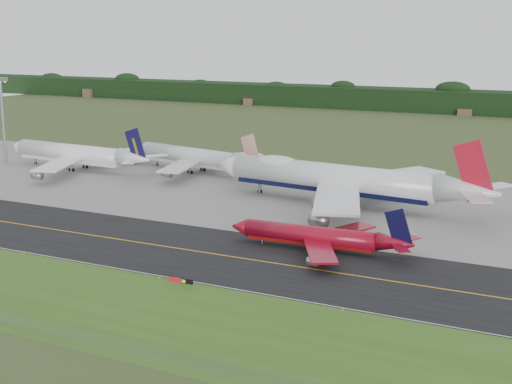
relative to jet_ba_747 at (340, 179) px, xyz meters
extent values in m
plane|color=#3A4922|center=(-13.40, -45.49, -6.55)|extent=(600.00, 600.00, 0.00)
cube|color=#345B1A|center=(-13.40, -80.49, -6.55)|extent=(400.00, 30.00, 0.01)
cube|color=black|center=(-13.40, -49.49, -6.54)|extent=(400.00, 32.00, 0.02)
cube|color=gray|center=(-13.40, 5.51, -6.54)|extent=(400.00, 78.00, 0.01)
cube|color=orange|center=(-13.40, -49.49, -6.52)|extent=(400.00, 0.40, 0.00)
cube|color=silver|center=(-13.40, -64.99, -6.52)|extent=(400.00, 0.25, 0.00)
plane|color=slate|center=(-13.40, -93.49, -5.45)|extent=(320.00, 0.00, 320.00)
cylinder|color=slate|center=(-13.40, -93.49, -5.45)|extent=(0.10, 0.10, 2.20)
cube|color=black|center=(-13.40, 229.51, -0.55)|extent=(700.00, 24.00, 12.00)
cylinder|color=silver|center=(-2.75, 0.30, 0.21)|extent=(55.36, 12.87, 6.98)
cube|color=black|center=(-2.75, 0.30, -2.06)|extent=(52.44, 10.84, 2.44)
cone|color=silver|center=(-33.46, 3.64, 0.21)|extent=(7.58, 7.68, 6.98)
cone|color=silver|center=(31.76, -3.45, 0.73)|extent=(15.16, 8.50, 6.98)
ellipsoid|color=silver|center=(-18.04, 1.96, 2.12)|extent=(14.79, 7.43, 4.45)
cube|color=silver|center=(5.06, -16.18, -1.01)|extent=(19.41, 32.62, 0.60)
cube|color=silver|center=(8.41, 14.72, -1.01)|extent=(24.59, 31.73, 0.60)
cube|color=red|center=(32.54, -3.54, 5.47)|extent=(10.03, 1.64, 14.45)
cylinder|color=gray|center=(0.87, -15.05, -2.92)|extent=(4.10, 3.32, 2.93)
cylinder|color=gray|center=(4.08, 14.51, -2.92)|extent=(4.10, 3.32, 2.93)
cylinder|color=gray|center=(5.68, -29.17, -2.92)|extent=(4.10, 3.32, 2.93)
cylinder|color=gray|center=(11.81, 27.26, -2.92)|extent=(4.10, 3.32, 2.93)
cylinder|color=black|center=(-23.50, 2.55, -5.92)|extent=(1.31, 0.70, 1.26)
cylinder|color=slate|center=(1.21, -3.99, -4.22)|extent=(1.08, 1.08, 4.66)
cylinder|color=black|center=(1.21, -3.99, -5.92)|extent=(1.32, 0.76, 1.26)
cylinder|color=slate|center=(2.04, 3.64, -4.22)|extent=(1.08, 1.08, 4.66)
cylinder|color=black|center=(2.04, 3.64, -5.92)|extent=(1.32, 0.76, 1.26)
cylinder|color=maroon|center=(7.41, -38.35, -3.56)|extent=(27.21, 4.95, 3.66)
cube|color=#960D0A|center=(7.41, -38.35, -4.75)|extent=(25.81, 3.97, 1.28)
cone|color=maroon|center=(-7.80, -39.08, -3.56)|extent=(3.55, 3.82, 3.66)
cone|color=maroon|center=(24.49, -37.54, -3.29)|extent=(7.31, 4.00, 3.66)
cube|color=maroon|center=(12.41, -45.66, -4.20)|extent=(11.34, 15.62, 0.41)
cube|color=maroon|center=(11.69, -30.60, -4.20)|extent=(10.23, 15.80, 0.41)
cube|color=black|center=(25.00, -37.51, -0.53)|extent=(5.79, 0.57, 8.34)
cylinder|color=gray|center=(12.30, -49.27, -5.20)|extent=(2.07, 1.63, 1.54)
cylinder|color=gray|center=(11.24, -27.01, -5.20)|extent=(2.07, 1.63, 1.54)
cylinder|color=black|center=(-2.86, -38.84, -6.22)|extent=(0.67, 0.33, 0.66)
cylinder|color=slate|center=(9.67, -40.26, -5.61)|extent=(0.54, 0.54, 1.89)
cylinder|color=black|center=(9.67, -40.26, -6.22)|extent=(0.67, 0.36, 0.66)
cylinder|color=slate|center=(9.48, -36.24, -5.61)|extent=(0.54, 0.54, 1.89)
cylinder|color=black|center=(9.48, -36.24, -6.22)|extent=(0.67, 0.36, 0.66)
cylinder|color=white|center=(-93.08, 8.35, -1.36)|extent=(41.65, 8.34, 5.56)
cube|color=white|center=(-93.08, 8.35, -3.17)|extent=(39.49, 6.81, 1.95)
cone|color=white|center=(-116.30, 9.92, -1.36)|extent=(5.53, 5.90, 5.56)
cone|color=white|center=(-67.00, 6.59, -0.94)|extent=(11.27, 6.28, 5.56)
cube|color=white|center=(-86.44, -4.49, -2.33)|extent=(15.88, 25.75, 0.49)
cube|color=white|center=(-84.78, 20.18, -2.33)|extent=(18.48, 25.26, 0.49)
cube|color=#100D39|center=(-66.38, 6.55, 2.72)|extent=(7.80, 0.97, 11.22)
cylinder|color=gray|center=(-89.64, -3.73, -3.85)|extent=(3.19, 2.53, 2.34)
cylinder|color=gray|center=(-88.04, 19.86, -3.85)|extent=(3.19, 2.53, 2.34)
cylinder|color=gray|center=(-85.36, -14.79, -3.85)|extent=(3.19, 2.53, 2.34)
cylinder|color=gray|center=(-82.32, 30.25, -3.85)|extent=(3.19, 2.53, 2.34)
cylinder|color=black|center=(-108.77, 9.41, -6.05)|extent=(1.03, 0.52, 1.00)
cylinder|color=slate|center=(-89.99, 5.08, -4.79)|extent=(0.83, 0.83, 3.52)
cylinder|color=black|center=(-89.99, 5.08, -6.05)|extent=(1.03, 0.57, 1.00)
cylinder|color=slate|center=(-89.57, 11.18, -4.79)|extent=(0.83, 0.83, 3.52)
cylinder|color=black|center=(-89.57, 11.18, -6.05)|extent=(1.03, 0.57, 1.00)
cylinder|color=silver|center=(-57.19, 21.60, -1.65)|extent=(38.14, 13.03, 5.26)
cube|color=white|center=(-57.19, 21.60, -3.36)|extent=(36.01, 11.35, 1.84)
cone|color=silver|center=(-78.03, 26.04, -1.65)|extent=(5.73, 6.13, 5.26)
cone|color=silver|center=(-33.79, 16.62, -1.26)|extent=(10.87, 7.23, 5.26)
cube|color=silver|center=(-52.96, 9.61, -2.57)|extent=(11.54, 22.67, 0.47)
cube|color=silver|center=(-48.45, 30.83, -2.57)|extent=(18.52, 21.44, 0.47)
cube|color=#AB140C|center=(-33.21, 16.49, 2.15)|extent=(7.18, 1.92, 10.46)
cylinder|color=gray|center=(-54.35, 4.60, -4.01)|extent=(3.27, 2.76, 2.21)
cylinder|color=gray|center=(-47.67, 35.97, -4.01)|extent=(3.27, 2.76, 2.21)
cylinder|color=black|center=(-71.27, 24.60, -6.08)|extent=(1.01, 0.61, 0.95)
cylinder|color=slate|center=(-54.83, 18.14, -4.89)|extent=(0.87, 0.87, 3.32)
cylinder|color=black|center=(-54.83, 18.14, -6.08)|extent=(1.02, 0.66, 0.95)
cylinder|color=slate|center=(-53.63, 23.80, -4.89)|extent=(0.87, 0.87, 3.32)
cylinder|color=black|center=(-53.63, 23.80, -6.08)|extent=(1.02, 0.66, 0.95)
cylinder|color=slate|center=(-118.76, 6.51, 7.11)|extent=(0.98, 0.98, 27.32)
cube|color=slate|center=(-118.76, 6.51, 20.99)|extent=(3.50, 3.50, 1.31)
cylinder|color=slate|center=(-5.63, -68.21, -6.22)|extent=(0.11, 0.11, 0.66)
cylinder|color=slate|center=(-2.80, -67.93, -6.22)|extent=(0.11, 0.11, 0.66)
cube|color=#9F0C11|center=(-5.34, -68.18, -5.46)|extent=(2.09, 0.38, 0.85)
cube|color=black|center=(-3.55, -68.01, -5.46)|extent=(0.96, 0.26, 0.85)
cube|color=black|center=(-2.42, -67.89, -5.46)|extent=(1.15, 0.28, 0.85)
cylinder|color=yellow|center=(-41.30, -65.99, -6.30)|extent=(0.16, 0.16, 0.50)
cylinder|color=yellow|center=(-9.80, -65.99, -6.30)|extent=(0.16, 0.16, 0.50)
cylinder|color=yellow|center=(24.04, -65.99, -6.30)|extent=(0.16, 0.16, 0.50)
camera|label=1|loc=(57.82, -165.04, 35.44)|focal=50.00mm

